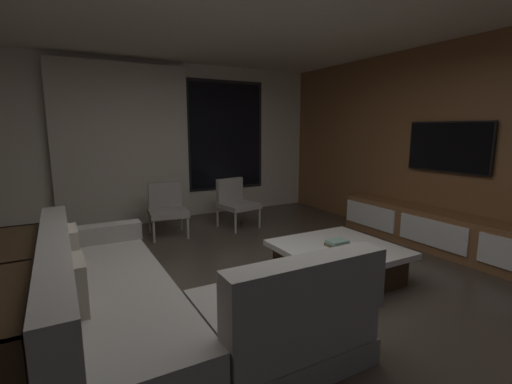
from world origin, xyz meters
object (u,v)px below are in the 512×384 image
book_stack_on_coffee_table (337,243)px  mounted_tv (448,147)px  coffee_table (337,262)px  accent_chair_near_window (235,200)px  media_console (446,234)px  sectional_couch (151,305)px  accent_chair_by_curtain (167,206)px  console_table_behind_couch (3,312)px

book_stack_on_coffee_table → mounted_tv: 2.17m
coffee_table → mounted_tv: bearing=4.1°
mounted_tv → coffee_table: bearing=-175.9°
coffee_table → accent_chair_near_window: (-0.04, 2.43, 0.25)m
book_stack_on_coffee_table → mounted_tv: size_ratio=0.20×
coffee_table → media_console: size_ratio=0.37×
sectional_couch → media_console: bearing=2.4°
sectional_couch → mounted_tv: 4.10m
media_console → mounted_tv: mounted_tv is taller
sectional_couch → coffee_table: sectional_couch is taller
accent_chair_by_curtain → sectional_couch: bearing=-107.6°
sectional_couch → accent_chair_by_curtain: sectional_couch is taller
sectional_couch → accent_chair_by_curtain: (0.86, 2.71, 0.14)m
book_stack_on_coffee_table → console_table_behind_couch: size_ratio=0.11×
book_stack_on_coffee_table → accent_chair_by_curtain: bearing=114.7°
accent_chair_near_window → console_table_behind_couch: size_ratio=0.37×
accent_chair_by_curtain → mounted_tv: size_ratio=0.69×
book_stack_on_coffee_table → accent_chair_by_curtain: accent_chair_by_curtain is taller
sectional_couch → console_table_behind_couch: 0.93m
book_stack_on_coffee_table → mounted_tv: bearing=3.8°
sectional_couch → console_table_behind_couch: size_ratio=1.19×
coffee_table → media_console: media_console is taller
console_table_behind_couch → accent_chair_near_window: bearing=41.2°
accent_chair_near_window → console_table_behind_couch: 3.82m
book_stack_on_coffee_table → media_console: size_ratio=0.07×
mounted_tv → console_table_behind_couch: bearing=-177.3°
book_stack_on_coffee_table → accent_chair_near_window: bearing=90.9°
accent_chair_near_window → mounted_tv: (1.98, -2.29, 0.92)m
book_stack_on_coffee_table → console_table_behind_couch: bearing=-178.1°
sectional_couch → media_console: size_ratio=0.81×
sectional_couch → accent_chair_near_window: 3.30m
accent_chair_near_window → console_table_behind_couch: (-2.88, -2.52, -0.02)m
sectional_couch → book_stack_on_coffee_table: sectional_couch is taller
media_console → coffee_table: bearing=178.1°
accent_chair_by_curtain → mounted_tv: 3.99m
sectional_couch → accent_chair_near_window: size_ratio=3.21×
sectional_couch → book_stack_on_coffee_table: bearing=6.5°
accent_chair_near_window → media_console: bearing=-54.1°
accent_chair_near_window → coffee_table: bearing=-89.1°
mounted_tv → sectional_couch: bearing=-174.8°
console_table_behind_couch → mounted_tv: bearing=2.7°
accent_chair_near_window → accent_chair_by_curtain: 1.11m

